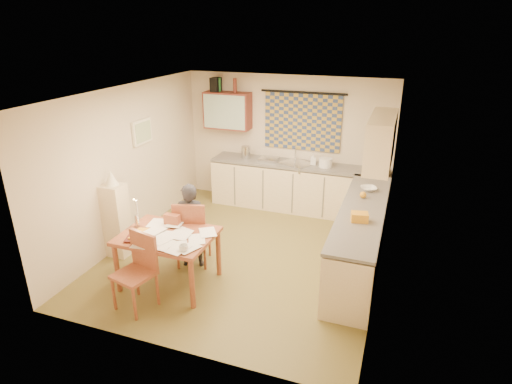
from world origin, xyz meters
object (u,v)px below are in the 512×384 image
at_px(counter_right, 360,237).
at_px(person, 191,225).
at_px(stove, 349,278).
at_px(dining_table, 169,258).
at_px(shelf_stand, 117,221).
at_px(chair_far, 193,244).
at_px(counter_back, 297,187).

xyz_separation_m(counter_right, person, (-2.33, -0.83, 0.19)).
height_order(stove, person, person).
relative_size(counter_right, dining_table, 2.39).
xyz_separation_m(dining_table, person, (0.07, 0.53, 0.27)).
height_order(dining_table, shelf_stand, shelf_stand).
distance_m(counter_right, chair_far, 2.46).
relative_size(stove, shelf_stand, 0.73).
bearing_deg(person, shelf_stand, -13.11).
bearing_deg(counter_right, counter_back, 129.67).
relative_size(counter_right, stove, 3.48).
xyz_separation_m(stove, dining_table, (-2.40, -0.27, -0.04)).
xyz_separation_m(dining_table, shelf_stand, (-1.14, 0.43, 0.20)).
bearing_deg(dining_table, shelf_stand, 159.10).
bearing_deg(dining_table, stove, 6.00).
distance_m(counter_back, chair_far, 2.64).
height_order(counter_back, person, person).
relative_size(counter_right, chair_far, 2.87).
bearing_deg(counter_back, stove, -63.28).
distance_m(counter_back, dining_table, 3.21).
distance_m(stove, dining_table, 2.41).
bearing_deg(person, stove, 155.47).
xyz_separation_m(chair_far, person, (0.00, -0.05, 0.33)).
bearing_deg(chair_far, counter_right, -177.18).
height_order(counter_right, chair_far, chair_far).
height_order(counter_back, chair_far, chair_far).
distance_m(stove, person, 2.36).
height_order(counter_right, stove, counter_right).
bearing_deg(chair_far, person, 76.86).
relative_size(counter_right, person, 2.28).
bearing_deg(person, dining_table, 64.85).
height_order(dining_table, person, person).
distance_m(dining_table, chair_far, 0.59).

